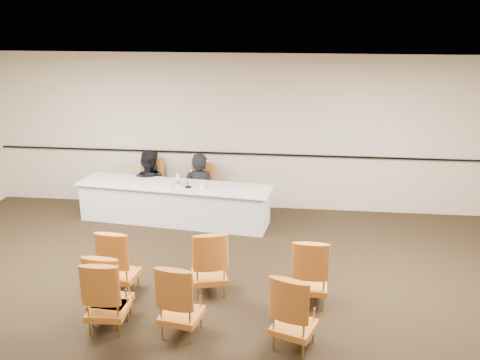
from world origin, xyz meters
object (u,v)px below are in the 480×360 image
at_px(aud_chair_front_right, 310,270).
at_px(aud_chair_back_mid, 181,298).
at_px(microphone, 188,179).
at_px(aud_chair_front_left, 119,260).
at_px(panelist_main, 200,196).
at_px(water_bottle, 178,179).
at_px(panelist_main_chair, 200,189).
at_px(drinking_glass, 169,184).
at_px(aud_chair_back_right, 295,310).
at_px(aud_chair_extra, 109,286).
at_px(panel_table, 174,203).
at_px(panelist_second, 149,190).
at_px(coffee_cup, 202,185).
at_px(aud_chair_back_left, 107,294).
at_px(aud_chair_front_mid, 209,261).
at_px(panelist_second_chair, 149,185).

height_order(aud_chair_front_right, aud_chair_back_mid, same).
height_order(microphone, aud_chair_front_left, microphone).
bearing_deg(panelist_main, water_bottle, 70.76).
bearing_deg(panelist_main_chair, aud_chair_front_right, -49.69).
height_order(drinking_glass, aud_chair_back_right, aud_chair_back_right).
xyz_separation_m(aud_chair_front_left, aud_chair_extra, (0.12, -0.71, 0.00)).
bearing_deg(panel_table, panelist_second, 143.09).
xyz_separation_m(panel_table, panelist_second, (-0.65, 0.62, 0.02)).
relative_size(coffee_cup, aud_chair_front_left, 0.15).
relative_size(aud_chair_front_right, aud_chair_extra, 1.00).
distance_m(drinking_glass, aud_chair_front_left, 2.53).
relative_size(panelist_main, water_bottle, 7.21).
distance_m(panel_table, drinking_glass, 0.43).
xyz_separation_m(aud_chair_back_left, aud_chair_back_mid, (0.91, 0.01, 0.00)).
bearing_deg(panel_table, panelist_main_chair, 58.90).
distance_m(panel_table, aud_chair_front_mid, 2.75).
distance_m(panelist_main, aud_chair_back_left, 4.05).
height_order(aud_chair_front_mid, aud_chair_extra, same).
relative_size(microphone, water_bottle, 1.29).
height_order(panelist_second, aud_chair_back_mid, panelist_second).
distance_m(aud_chair_front_mid, aud_chair_front_right, 1.38).
xyz_separation_m(water_bottle, aud_chair_front_right, (2.37, -2.59, -0.36)).
bearing_deg(aud_chair_front_left, aud_chair_back_mid, -34.94).
distance_m(panelist_main, aud_chair_extra, 3.86).
bearing_deg(water_bottle, panelist_second, 138.60).
distance_m(panelist_main_chair, water_bottle, 0.71).
height_order(coffee_cup, aud_chair_back_mid, aud_chair_back_mid).
bearing_deg(water_bottle, panelist_second_chair, 138.60).
xyz_separation_m(panelist_main, microphone, (-0.09, -0.63, 0.54)).
xyz_separation_m(panelist_main_chair, water_bottle, (-0.30, -0.53, 0.36)).
relative_size(panelist_second, aud_chair_front_left, 1.72).
height_order(panelist_second, panelist_second_chair, panelist_second).
height_order(microphone, aud_chair_back_left, microphone).
distance_m(panelist_main, aud_chair_front_mid, 3.10).
distance_m(coffee_cup, aud_chair_back_right, 3.86).
xyz_separation_m(panel_table, aud_chair_front_left, (-0.15, -2.63, 0.12)).
distance_m(microphone, aud_chair_front_left, 2.57).
bearing_deg(panelist_main, coffee_cup, 115.21).
xyz_separation_m(panel_table, aud_chair_back_left, (0.01, -3.53, 0.12)).
bearing_deg(aud_chair_front_left, microphone, 85.20).
bearing_deg(aud_chair_front_left, panelist_main, 85.50).
bearing_deg(aud_chair_front_mid, microphone, 91.84).
xyz_separation_m(panelist_main, panelist_second, (-1.04, 0.12, 0.04)).
bearing_deg(water_bottle, aud_chair_front_left, -95.12).
bearing_deg(coffee_cup, panelist_main, 104.81).
distance_m(panelist_main_chair, microphone, 0.75).
height_order(panelist_second_chair, microphone, microphone).
bearing_deg(microphone, coffee_cup, -1.50).
relative_size(drinking_glass, aud_chair_front_mid, 0.11).
relative_size(water_bottle, drinking_glass, 2.40).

